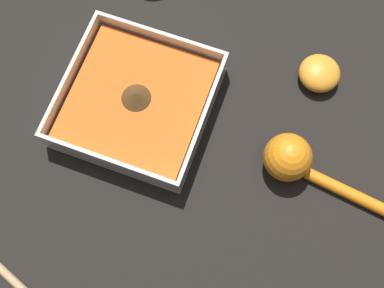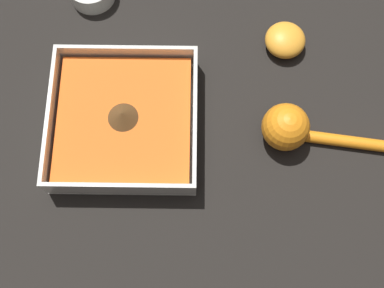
% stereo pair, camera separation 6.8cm
% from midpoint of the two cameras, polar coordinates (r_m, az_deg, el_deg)
% --- Properties ---
extents(ground_plane, '(4.00, 4.00, 0.00)m').
position_cam_midpoint_polar(ground_plane, '(0.74, -2.59, 5.62)').
color(ground_plane, black).
extents(square_dish, '(0.23, 0.23, 0.06)m').
position_cam_midpoint_polar(square_dish, '(0.71, -4.26, 4.90)').
color(square_dish, silver).
rests_on(square_dish, ground_plane).
extents(lemon_squeezer, '(0.22, 0.07, 0.07)m').
position_cam_midpoint_polar(lemon_squeezer, '(0.69, 15.69, -2.62)').
color(lemon_squeezer, orange).
rests_on(lemon_squeezer, ground_plane).
extents(lemon_half, '(0.07, 0.07, 0.04)m').
position_cam_midpoint_polar(lemon_half, '(0.77, 18.32, 8.15)').
color(lemon_half, orange).
rests_on(lemon_half, ground_plane).
extents(wooden_spoon, '(0.20, 0.09, 0.01)m').
position_cam_midpoint_polar(wooden_spoon, '(0.71, -20.41, -15.25)').
color(wooden_spoon, tan).
rests_on(wooden_spoon, ground_plane).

